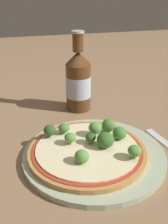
{
  "coord_description": "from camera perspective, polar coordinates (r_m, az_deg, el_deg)",
  "views": [
    {
      "loc": [
        -0.13,
        -0.43,
        0.33
      ],
      "look_at": [
        0.02,
        0.09,
        0.06
      ],
      "focal_mm": 42.0,
      "sensor_mm": 36.0,
      "label": 1
    }
  ],
  "objects": [
    {
      "name": "ground_plane",
      "position": [
        0.56,
        0.69,
        -9.95
      ],
      "size": [
        3.0,
        3.0,
        0.0
      ],
      "primitive_type": "plane",
      "color": "#846647"
    },
    {
      "name": "plate",
      "position": [
        0.56,
        2.16,
        -9.15
      ],
      "size": [
        0.3,
        0.3,
        0.01
      ],
      "color": "#A3B293",
      "rests_on": "ground_plane"
    },
    {
      "name": "pizza",
      "position": [
        0.55,
        1.13,
        -8.57
      ],
      "size": [
        0.25,
        0.25,
        0.01
      ],
      "color": "#B77F42",
      "rests_on": "plate"
    },
    {
      "name": "broccoli_floret_0",
      "position": [
        0.5,
        -0.49,
        -9.68
      ],
      "size": [
        0.03,
        0.03,
        0.03
      ],
      "color": "#6B8E51",
      "rests_on": "pizza"
    },
    {
      "name": "broccoli_floret_1",
      "position": [
        0.51,
        10.99,
        -8.32
      ],
      "size": [
        0.03,
        0.03,
        0.03
      ],
      "color": "#6B8E51",
      "rests_on": "pizza"
    },
    {
      "name": "broccoli_floret_2",
      "position": [
        0.58,
        -7.49,
        -4.0
      ],
      "size": [
        0.03,
        0.03,
        0.03
      ],
      "color": "#6B8E51",
      "rests_on": "pizza"
    },
    {
      "name": "broccoli_floret_3",
      "position": [
        0.54,
        4.66,
        -6.09
      ],
      "size": [
        0.04,
        0.04,
        0.03
      ],
      "color": "#6B8E51",
      "rests_on": "pizza"
    },
    {
      "name": "broccoli_floret_4",
      "position": [
        0.58,
        2.45,
        -3.52
      ],
      "size": [
        0.03,
        0.03,
        0.03
      ],
      "color": "#6B8E51",
      "rests_on": "pizza"
    },
    {
      "name": "broccoli_floret_5",
      "position": [
        0.59,
        -4.39,
        -3.49
      ],
      "size": [
        0.03,
        0.03,
        0.02
      ],
      "color": "#6B8E51",
      "rests_on": "pizza"
    },
    {
      "name": "broccoli_floret_6",
      "position": [
        0.6,
        5.39,
        -2.89
      ],
      "size": [
        0.03,
        0.03,
        0.03
      ],
      "color": "#6B8E51",
      "rests_on": "pizza"
    },
    {
      "name": "broccoli_floret_7",
      "position": [
        0.57,
        7.76,
        -4.57
      ],
      "size": [
        0.03,
        0.03,
        0.03
      ],
      "color": "#6B8E51",
      "rests_on": "pizza"
    },
    {
      "name": "broccoli_floret_8",
      "position": [
        0.55,
        1.45,
        -5.56
      ],
      "size": [
        0.02,
        0.02,
        0.02
      ],
      "color": "#6B8E51",
      "rests_on": "pizza"
    },
    {
      "name": "broccoli_floret_9",
      "position": [
        0.55,
        -3.01,
        -5.6
      ],
      "size": [
        0.02,
        0.02,
        0.03
      ],
      "color": "#6B8E51",
      "rests_on": "pizza"
    },
    {
      "name": "beer_bottle",
      "position": [
        0.74,
        -1.25,
        6.73
      ],
      "size": [
        0.07,
        0.07,
        0.22
      ],
      "color": "#563319",
      "rests_on": "ground_plane"
    }
  ]
}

